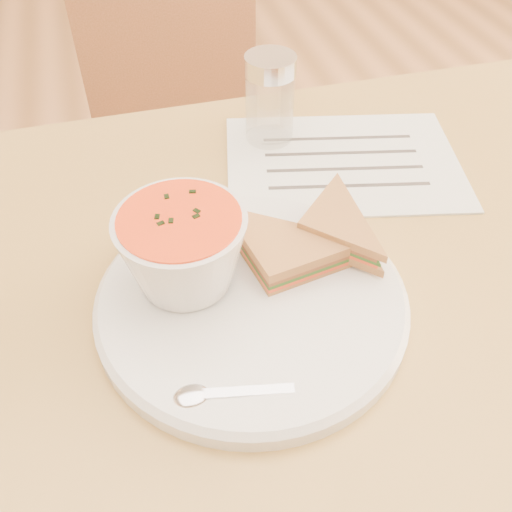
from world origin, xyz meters
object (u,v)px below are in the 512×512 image
object	(u,v)px
dining_table	(303,424)
chair_far	(199,205)
plate	(252,302)
condiment_shaker	(270,100)
soup_bowl	(183,253)

from	to	relation	value
dining_table	chair_far	distance (m)	0.54
chair_far	plate	bearing A→B (deg)	83.02
dining_table	condiment_shaker	bearing A→B (deg)	88.39
dining_table	plate	world-z (taller)	plate
condiment_shaker	plate	bearing A→B (deg)	-109.74
dining_table	chair_far	size ratio (longest dim) A/B	1.25
plate	soup_bowl	bearing A→B (deg)	149.91
soup_bowl	condiment_shaker	bearing A→B (deg)	57.44
soup_bowl	dining_table	bearing A→B (deg)	6.63
plate	condiment_shaker	bearing A→B (deg)	70.26
plate	condiment_shaker	world-z (taller)	condiment_shaker
chair_far	plate	world-z (taller)	chair_far
dining_table	plate	size ratio (longest dim) A/B	3.26
chair_far	condiment_shaker	size ratio (longest dim) A/B	6.75
dining_table	soup_bowl	distance (m)	0.46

